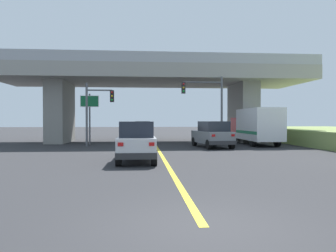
% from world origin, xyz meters
% --- Properties ---
extents(ground, '(160.00, 160.00, 0.00)m').
position_xyz_m(ground, '(0.00, 25.44, 0.00)').
color(ground, '#2B2B2D').
extents(overpass_bridge, '(29.11, 8.96, 7.88)m').
position_xyz_m(overpass_bridge, '(0.00, 25.44, 5.56)').
color(overpass_bridge, gray).
rests_on(overpass_bridge, ground).
extents(lane_divider_stripe, '(0.20, 22.89, 0.01)m').
position_xyz_m(lane_divider_stripe, '(0.00, 11.45, 0.00)').
color(lane_divider_stripe, yellow).
rests_on(lane_divider_stripe, ground).
extents(suv_lead, '(1.87, 4.71, 2.02)m').
position_xyz_m(suv_lead, '(-1.43, 10.31, 1.01)').
color(suv_lead, silver).
rests_on(suv_lead, ground).
extents(suv_crossing, '(2.61, 4.74, 2.02)m').
position_xyz_m(suv_crossing, '(4.26, 18.38, 1.01)').
color(suv_crossing, slate).
rests_on(suv_crossing, ground).
extents(box_truck, '(2.33, 7.45, 3.09)m').
position_xyz_m(box_truck, '(8.65, 21.00, 1.63)').
color(box_truck, red).
rests_on(box_truck, ground).
extents(sedan_oncoming, '(1.88, 4.50, 2.02)m').
position_xyz_m(sedan_oncoming, '(-1.07, 30.85, 1.01)').
color(sedan_oncoming, '#2D4C33').
rests_on(sedan_oncoming, ground).
extents(traffic_signal_nearside, '(3.53, 0.36, 5.82)m').
position_xyz_m(traffic_signal_nearside, '(4.45, 20.88, 3.80)').
color(traffic_signal_nearside, '#56595E').
rests_on(traffic_signal_nearside, ground).
extents(traffic_signal_farside, '(2.29, 0.36, 5.12)m').
position_xyz_m(traffic_signal_farside, '(-4.85, 20.50, 3.24)').
color(traffic_signal_farside, '#56595E').
rests_on(traffic_signal_farside, ground).
extents(highway_sign, '(1.57, 0.17, 4.40)m').
position_xyz_m(highway_sign, '(-5.66, 22.30, 3.22)').
color(highway_sign, '#56595E').
rests_on(highway_sign, ground).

